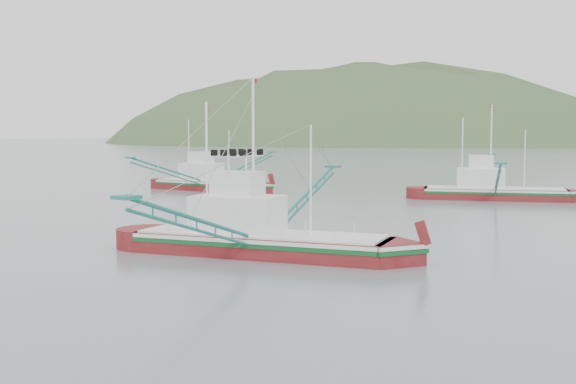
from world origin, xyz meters
The scene contains 5 objects.
ground centered at (0.00, 0.00, 0.00)m, with size 1200.00×1200.00×0.00m, color slate.
main_boat centered at (0.96, 1.54, 1.93)m, with size 15.11×26.14×10.72m.
bg_boat_far centered at (1.69, 41.70, 2.03)m, with size 14.63×24.87×10.39m.
bg_boat_left centered at (-30.14, 34.81, 1.43)m, with size 14.18×25.67×10.39m.
headland_left centered at (-180.00, 360.00, 0.00)m, with size 448.00×308.00×210.00m, color #364F29.
Camera 1 is at (24.42, -31.16, 6.92)m, focal length 45.00 mm.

